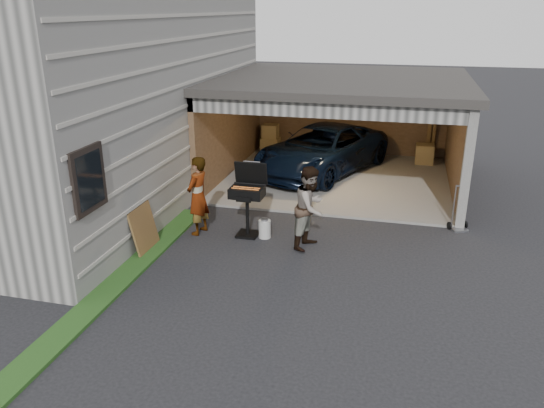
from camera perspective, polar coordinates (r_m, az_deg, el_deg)
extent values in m
plane|color=black|center=(9.71, -2.61, -8.37)|extent=(80.00, 80.00, 0.00)
cube|color=#474744|center=(14.94, -21.14, 11.71)|extent=(7.00, 11.00, 5.50)
cube|color=#193814|center=(9.75, -17.31, -9.04)|extent=(0.50, 8.00, 0.06)
cube|color=#605E59|center=(15.45, 7.00, 2.80)|extent=(6.50, 6.00, 0.06)
cube|color=#43301F|center=(17.95, 8.44, 9.56)|extent=(6.50, 0.15, 2.70)
cube|color=#43301F|center=(15.07, 19.35, 6.55)|extent=(0.15, 6.00, 2.70)
cube|color=#43301F|center=(15.79, -4.39, 8.24)|extent=(0.15, 6.00, 2.70)
cube|color=#2D2B28|center=(14.85, 7.47, 13.03)|extent=(6.80, 6.30, 0.20)
cube|color=#474744|center=(12.03, 5.65, 10.04)|extent=(6.50, 0.16, 0.36)
cube|color=beige|center=(13.21, 6.50, 11.37)|extent=(6.00, 2.40, 0.06)
cube|color=#474744|center=(12.22, 20.20, 3.38)|extent=(0.20, 0.18, 2.70)
cube|color=olive|center=(17.91, -0.17, 6.35)|extent=(0.60, 0.50, 0.50)
cube|color=olive|center=(17.80, -0.17, 7.83)|extent=(0.50, 0.45, 0.45)
cube|color=olive|center=(17.29, 16.08, 5.20)|extent=(0.55, 0.50, 0.60)
cube|color=brown|center=(17.70, 16.90, 8.25)|extent=(0.24, 0.43, 2.20)
imported|color=black|center=(15.72, 5.36, 5.64)|extent=(3.94, 5.39, 1.36)
imported|color=#C8E5FB|center=(11.49, -7.98, 0.88)|extent=(0.53, 0.70, 1.73)
imported|color=#4B261D|center=(10.75, 4.17, -0.38)|extent=(0.87, 0.99, 1.72)
cube|color=black|center=(11.57, -2.63, -3.26)|extent=(0.45, 0.45, 0.05)
cylinder|color=black|center=(11.39, -2.66, -1.17)|extent=(0.07, 0.07, 0.90)
cube|color=black|center=(11.21, -2.71, 1.27)|extent=(0.71, 0.49, 0.21)
cube|color=#59595B|center=(11.18, -2.71, 1.71)|extent=(0.64, 0.43, 0.02)
cube|color=black|center=(11.39, -2.29, 3.35)|extent=(0.71, 0.13, 0.49)
cylinder|color=silver|center=(11.39, -0.79, -2.70)|extent=(0.30, 0.30, 0.39)
cube|color=brown|center=(10.98, -13.60, -2.65)|extent=(0.24, 0.86, 0.95)
cube|color=gray|center=(12.51, 19.52, -2.64)|extent=(0.40, 0.33, 0.04)
cylinder|color=black|center=(12.49, 18.53, -2.22)|extent=(0.11, 0.17, 0.17)
cylinder|color=black|center=(12.67, 20.07, -2.08)|extent=(0.11, 0.17, 0.17)
cylinder|color=gray|center=(12.35, 18.95, -0.30)|extent=(0.03, 0.03, 1.02)
cylinder|color=gray|center=(12.49, 20.12, -0.21)|extent=(0.03, 0.03, 1.02)
cylinder|color=gray|center=(12.27, 19.81, 1.86)|extent=(0.28, 0.15, 0.03)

